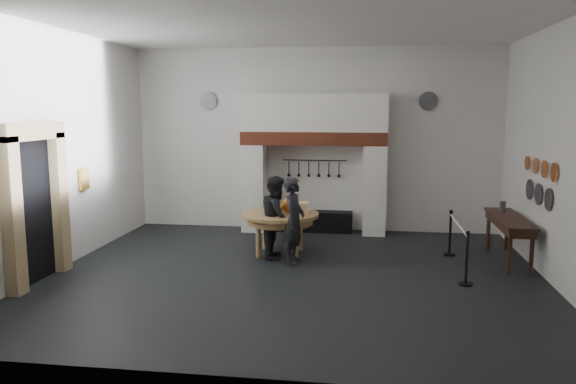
# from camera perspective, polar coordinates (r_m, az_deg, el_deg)

# --- Properties ---
(floor) EXTENTS (9.00, 8.00, 0.02)m
(floor) POSITION_cam_1_polar(r_m,az_deg,el_deg) (10.43, 0.65, -8.42)
(floor) COLOR black
(floor) RESTS_ON ground
(ceiling) EXTENTS (9.00, 8.00, 0.02)m
(ceiling) POSITION_cam_1_polar(r_m,az_deg,el_deg) (10.07, 0.69, 16.86)
(ceiling) COLOR silver
(ceiling) RESTS_ON wall_back
(wall_back) EXTENTS (9.00, 0.02, 4.50)m
(wall_back) POSITION_cam_1_polar(r_m,az_deg,el_deg) (13.97, 2.79, 5.31)
(wall_back) COLOR silver
(wall_back) RESTS_ON floor
(wall_front) EXTENTS (9.00, 0.02, 4.50)m
(wall_front) POSITION_cam_1_polar(r_m,az_deg,el_deg) (6.08, -4.19, 0.95)
(wall_front) COLOR silver
(wall_front) RESTS_ON floor
(wall_left) EXTENTS (0.02, 8.00, 4.50)m
(wall_left) POSITION_cam_1_polar(r_m,az_deg,el_deg) (11.48, -22.26, 3.96)
(wall_left) COLOR silver
(wall_left) RESTS_ON floor
(wall_right) EXTENTS (0.02, 8.00, 4.50)m
(wall_right) POSITION_cam_1_polar(r_m,az_deg,el_deg) (10.43, 26.05, 3.31)
(wall_right) COLOR silver
(wall_right) RESTS_ON floor
(chimney_pier_left) EXTENTS (0.55, 0.70, 2.15)m
(chimney_pier_left) POSITION_cam_1_polar(r_m,az_deg,el_deg) (13.95, -3.42, 0.45)
(chimney_pier_left) COLOR silver
(chimney_pier_left) RESTS_ON floor
(chimney_pier_right) EXTENTS (0.55, 0.70, 2.15)m
(chimney_pier_right) POSITION_cam_1_polar(r_m,az_deg,el_deg) (13.68, 8.78, 0.20)
(chimney_pier_right) COLOR silver
(chimney_pier_right) RESTS_ON floor
(hearth_brick_band) EXTENTS (3.50, 0.72, 0.32)m
(hearth_brick_band) POSITION_cam_1_polar(r_m,az_deg,el_deg) (13.62, 2.65, 5.48)
(hearth_brick_band) COLOR #9E442B
(hearth_brick_band) RESTS_ON chimney_pier_left
(chimney_hood) EXTENTS (3.50, 0.70, 0.90)m
(chimney_hood) POSITION_cam_1_polar(r_m,az_deg,el_deg) (13.60, 2.67, 8.05)
(chimney_hood) COLOR silver
(chimney_hood) RESTS_ON hearth_brick_band
(iron_range) EXTENTS (1.90, 0.45, 0.50)m
(iron_range) POSITION_cam_1_polar(r_m,az_deg,el_deg) (13.95, 2.62, -2.98)
(iron_range) COLOR black
(iron_range) RESTS_ON floor
(utensil_rail) EXTENTS (1.60, 0.02, 0.02)m
(utensil_rail) POSITION_cam_1_polar(r_m,az_deg,el_deg) (13.93, 2.74, 3.24)
(utensil_rail) COLOR black
(utensil_rail) RESTS_ON wall_back
(door_recess) EXTENTS (0.04, 1.10, 2.50)m
(door_recess) POSITION_cam_1_polar(r_m,az_deg,el_deg) (10.74, -24.49, -1.85)
(door_recess) COLOR black
(door_recess) RESTS_ON floor
(door_jamb_near) EXTENTS (0.22, 0.30, 2.60)m
(door_jamb_near) POSITION_cam_1_polar(r_m,az_deg,el_deg) (10.11, -26.20, -2.29)
(door_jamb_near) COLOR tan
(door_jamb_near) RESTS_ON floor
(door_jamb_far) EXTENTS (0.22, 0.30, 2.60)m
(door_jamb_far) POSITION_cam_1_polar(r_m,az_deg,el_deg) (11.27, -22.23, -0.99)
(door_jamb_far) COLOR tan
(door_jamb_far) RESTS_ON floor
(door_lintel) EXTENTS (0.22, 1.70, 0.30)m
(door_lintel) POSITION_cam_1_polar(r_m,az_deg,el_deg) (10.54, -24.56, 5.64)
(door_lintel) COLOR tan
(door_lintel) RESTS_ON door_jamb_near
(wall_plaque) EXTENTS (0.05, 0.34, 0.44)m
(wall_plaque) POSITION_cam_1_polar(r_m,az_deg,el_deg) (12.21, -20.01, 1.25)
(wall_plaque) COLOR gold
(wall_plaque) RESTS_ON wall_left
(work_table) EXTENTS (1.76, 1.76, 0.07)m
(work_table) POSITION_cam_1_polar(r_m,az_deg,el_deg) (11.69, -0.83, -2.31)
(work_table) COLOR tan
(work_table) RESTS_ON floor
(pumpkin) EXTENTS (0.36, 0.36, 0.31)m
(pumpkin) POSITION_cam_1_polar(r_m,az_deg,el_deg) (11.72, 0.21, -1.33)
(pumpkin) COLOR orange
(pumpkin) RESTS_ON work_table
(cheese_block_big) EXTENTS (0.22, 0.22, 0.24)m
(cheese_block_big) POSITION_cam_1_polar(r_m,az_deg,el_deg) (11.54, 1.58, -1.66)
(cheese_block_big) COLOR #FCDB97
(cheese_block_big) RESTS_ON work_table
(cheese_block_small) EXTENTS (0.18, 0.18, 0.20)m
(cheese_block_small) POSITION_cam_1_polar(r_m,az_deg,el_deg) (11.84, 1.65, -1.50)
(cheese_block_small) COLOR #F0F290
(cheese_block_small) RESTS_ON work_table
(wicker_basket) EXTENTS (0.35, 0.35, 0.22)m
(wicker_basket) POSITION_cam_1_polar(r_m,az_deg,el_deg) (11.54, -1.69, -1.72)
(wicker_basket) COLOR olive
(wicker_basket) RESTS_ON work_table
(bread_loaf) EXTENTS (0.31, 0.18, 0.13)m
(bread_loaf) POSITION_cam_1_polar(r_m,az_deg,el_deg) (12.02, -1.05, -1.51)
(bread_loaf) COLOR #9D5C37
(bread_loaf) RESTS_ON work_table
(visitor_near) EXTENTS (0.48, 0.67, 1.71)m
(visitor_near) POSITION_cam_1_polar(r_m,az_deg,el_deg) (11.00, 0.59, -2.91)
(visitor_near) COLOR black
(visitor_near) RESTS_ON floor
(visitor_far) EXTENTS (0.67, 0.84, 1.68)m
(visitor_far) POSITION_cam_1_polar(r_m,az_deg,el_deg) (11.45, -1.13, -2.54)
(visitor_far) COLOR black
(visitor_far) RESTS_ON floor
(side_table) EXTENTS (0.55, 2.20, 0.06)m
(side_table) POSITION_cam_1_polar(r_m,az_deg,el_deg) (11.94, 21.58, -2.54)
(side_table) COLOR #331C12
(side_table) RESTS_ON floor
(pewter_jug) EXTENTS (0.12, 0.12, 0.22)m
(pewter_jug) POSITION_cam_1_polar(r_m,az_deg,el_deg) (12.49, 20.98, -1.38)
(pewter_jug) COLOR #45454A
(pewter_jug) RESTS_ON side_table
(copper_pan_a) EXTENTS (0.03, 0.34, 0.34)m
(copper_pan_a) POSITION_cam_1_polar(r_m,az_deg,el_deg) (10.63, 25.41, 1.81)
(copper_pan_a) COLOR #C6662D
(copper_pan_a) RESTS_ON wall_right
(copper_pan_b) EXTENTS (0.03, 0.32, 0.32)m
(copper_pan_b) POSITION_cam_1_polar(r_m,az_deg,el_deg) (11.16, 24.58, 2.15)
(copper_pan_b) COLOR #C6662D
(copper_pan_b) RESTS_ON wall_right
(copper_pan_c) EXTENTS (0.03, 0.30, 0.30)m
(copper_pan_c) POSITION_cam_1_polar(r_m,az_deg,el_deg) (11.68, 23.83, 2.45)
(copper_pan_c) COLOR #C6662D
(copper_pan_c) RESTS_ON wall_right
(copper_pan_d) EXTENTS (0.03, 0.28, 0.28)m
(copper_pan_d) POSITION_cam_1_polar(r_m,az_deg,el_deg) (12.21, 23.14, 2.73)
(copper_pan_d) COLOR #C6662D
(copper_pan_d) RESTS_ON wall_right
(pewter_plate_left) EXTENTS (0.03, 0.40, 0.40)m
(pewter_plate_left) POSITION_cam_1_polar(r_m,az_deg,el_deg) (10.89, 24.93, -0.68)
(pewter_plate_left) COLOR #4C4C51
(pewter_plate_left) RESTS_ON wall_right
(pewter_plate_mid) EXTENTS (0.03, 0.40, 0.40)m
(pewter_plate_mid) POSITION_cam_1_polar(r_m,az_deg,el_deg) (11.45, 24.08, -0.19)
(pewter_plate_mid) COLOR #4C4C51
(pewter_plate_mid) RESTS_ON wall_right
(pewter_plate_right) EXTENTS (0.03, 0.40, 0.40)m
(pewter_plate_right) POSITION_cam_1_polar(r_m,az_deg,el_deg) (12.03, 23.30, 0.24)
(pewter_plate_right) COLOR #4C4C51
(pewter_plate_right) RESTS_ON wall_right
(pewter_plate_back_left) EXTENTS (0.44, 0.03, 0.44)m
(pewter_plate_back_left) POSITION_cam_1_polar(r_m,az_deg,el_deg) (14.41, -8.09, 9.12)
(pewter_plate_back_left) COLOR #4C4C51
(pewter_plate_back_left) RESTS_ON wall_back
(pewter_plate_back_right) EXTENTS (0.44, 0.03, 0.44)m
(pewter_plate_back_right) POSITION_cam_1_polar(r_m,az_deg,el_deg) (13.92, 14.08, 8.97)
(pewter_plate_back_right) COLOR #4C4C51
(pewter_plate_back_right) RESTS_ON wall_back
(barrier_post_near) EXTENTS (0.05, 0.05, 0.90)m
(barrier_post_near) POSITION_cam_1_polar(r_m,az_deg,el_deg) (10.23, 17.70, -6.57)
(barrier_post_near) COLOR black
(barrier_post_near) RESTS_ON floor
(barrier_post_far) EXTENTS (0.05, 0.05, 0.90)m
(barrier_post_far) POSITION_cam_1_polar(r_m,az_deg,el_deg) (12.14, 16.15, -4.11)
(barrier_post_far) COLOR black
(barrier_post_far) RESTS_ON floor
(barrier_rope) EXTENTS (0.04, 2.00, 0.04)m
(barrier_rope) POSITION_cam_1_polar(r_m,az_deg,el_deg) (11.10, 16.95, -3.23)
(barrier_rope) COLOR white
(barrier_rope) RESTS_ON barrier_post_near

